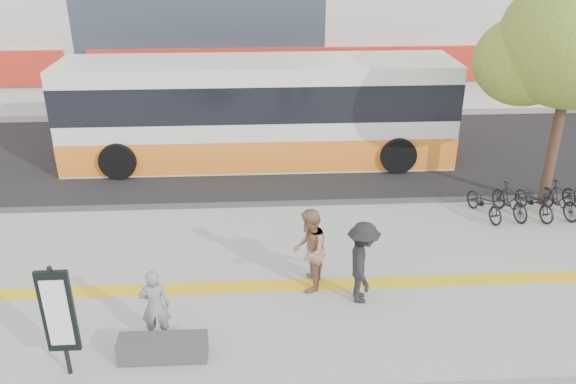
{
  "coord_description": "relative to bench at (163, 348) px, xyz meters",
  "views": [
    {
      "loc": [
        -0.79,
        -9.66,
        7.34
      ],
      "look_at": [
        -0.15,
        2.0,
        1.87
      ],
      "focal_mm": 36.31,
      "sensor_mm": 36.0,
      "label": 1
    }
  ],
  "objects": [
    {
      "name": "ground",
      "position": [
        2.6,
        1.2,
        -0.3
      ],
      "size": [
        120.0,
        120.0,
        0.0
      ],
      "primitive_type": "plane",
      "color": "#63625E",
      "rests_on": "ground"
    },
    {
      "name": "sidewalk",
      "position": [
        2.6,
        2.7,
        -0.27
      ],
      "size": [
        40.0,
        7.0,
        0.08
      ],
      "primitive_type": "cube",
      "color": "gray",
      "rests_on": "ground"
    },
    {
      "name": "tactile_strip",
      "position": [
        2.6,
        2.2,
        -0.22
      ],
      "size": [
        40.0,
        0.45,
        0.01
      ],
      "primitive_type": "cube",
      "color": "gold",
      "rests_on": "sidewalk"
    },
    {
      "name": "street",
      "position": [
        2.6,
        10.2,
        -0.28
      ],
      "size": [
        40.0,
        8.0,
        0.06
      ],
      "primitive_type": "cube",
      "color": "black",
      "rests_on": "ground"
    },
    {
      "name": "curb",
      "position": [
        2.6,
        6.2,
        -0.23
      ],
      "size": [
        40.0,
        0.25,
        0.14
      ],
      "primitive_type": "cube",
      "color": "#363538",
      "rests_on": "ground"
    },
    {
      "name": "bench",
      "position": [
        0.0,
        0.0,
        0.0
      ],
      "size": [
        1.6,
        0.45,
        0.45
      ],
      "primitive_type": "cube",
      "color": "#363538",
      "rests_on": "sidewalk"
    },
    {
      "name": "signboard",
      "position": [
        -1.6,
        -0.31,
        1.06
      ],
      "size": [
        0.55,
        0.1,
        2.2
      ],
      "color": "black",
      "rests_on": "sidewalk"
    },
    {
      "name": "street_tree",
      "position": [
        9.78,
        6.02,
        4.21
      ],
      "size": [
        4.4,
        3.8,
        6.31
      ],
      "color": "#352418",
      "rests_on": "sidewalk"
    },
    {
      "name": "bus",
      "position": [
        1.85,
        9.7,
        1.32
      ],
      "size": [
        12.46,
        2.95,
        3.32
      ],
      "color": "silver",
      "rests_on": "street"
    },
    {
      "name": "bicycle_row",
      "position": [
        9.51,
        5.2,
        0.21
      ],
      "size": [
        4.26,
        1.65,
        0.91
      ],
      "color": "black",
      "rests_on": "sidewalk"
    },
    {
      "name": "seated_woman",
      "position": [
        -0.17,
        0.54,
        0.54
      ],
      "size": [
        0.57,
        0.39,
        1.53
      ],
      "primitive_type": "imported",
      "rotation": [
        0.0,
        0.0,
        3.18
      ],
      "color": "black",
      "rests_on": "sidewalk"
    },
    {
      "name": "pedestrian_tan",
      "position": [
        2.84,
        2.11,
        0.71
      ],
      "size": [
        0.86,
        1.02,
        1.86
      ],
      "primitive_type": "imported",
      "rotation": [
        0.0,
        0.0,
        -1.75
      ],
      "color": "#92674A",
      "rests_on": "sidewalk"
    },
    {
      "name": "pedestrian_dark",
      "position": [
        3.89,
        1.61,
        0.68
      ],
      "size": [
        0.76,
        1.21,
        1.8
      ],
      "primitive_type": "imported",
      "rotation": [
        0.0,
        0.0,
        1.49
      ],
      "color": "black",
      "rests_on": "sidewalk"
    }
  ]
}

